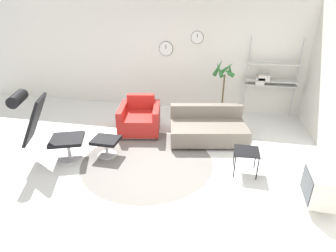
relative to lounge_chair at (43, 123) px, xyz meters
name	(u,v)px	position (x,y,z in m)	size (l,w,h in m)	color
ground_plane	(159,156)	(1.91, 0.53, -0.73)	(12.00, 12.00, 0.00)	white
wall_back	(183,56)	(1.91, 3.27, 0.67)	(12.00, 0.09, 2.80)	silver
round_rug	(147,161)	(1.74, 0.33, -0.73)	(2.36, 2.36, 0.01)	slate
lounge_chair	(43,123)	(0.00, 0.00, 0.00)	(1.14, 0.85, 1.29)	#BCBCC1
ottoman	(106,143)	(0.95, 0.37, -0.48)	(0.48, 0.41, 0.35)	#BCBCC1
armchair_red	(140,119)	(1.24, 1.51, -0.45)	(1.02, 1.06, 0.76)	silver
couch_low	(207,129)	(2.73, 1.43, -0.50)	(1.69, 1.24, 0.65)	black
side_table	(247,153)	(3.44, 0.33, -0.37)	(0.40, 0.40, 0.41)	black
crt_television	(322,189)	(4.40, -0.32, -0.43)	(0.43, 0.56, 0.55)	beige
potted_plant	(223,91)	(2.98, 2.60, -0.01)	(0.53, 0.53, 1.45)	silver
shelf_unit	(268,78)	(4.03, 3.04, 0.26)	(1.22, 0.28, 1.92)	#BCBCC1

